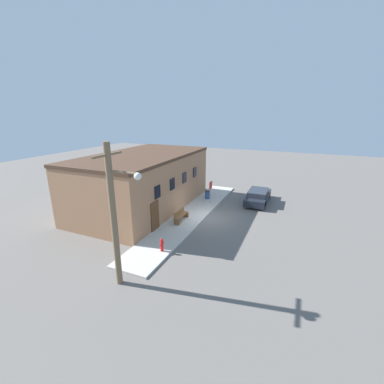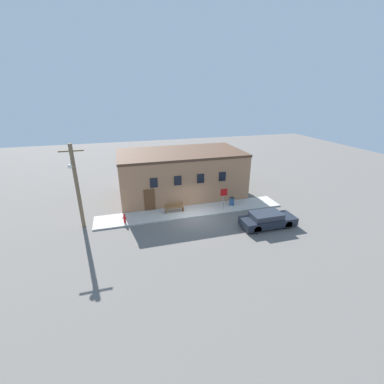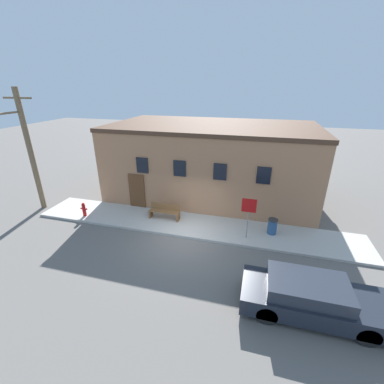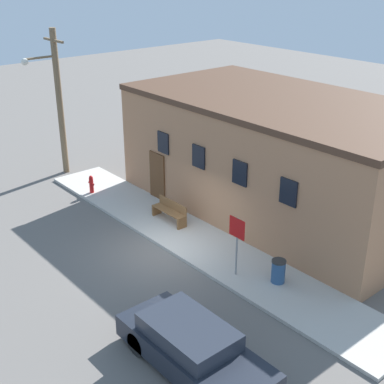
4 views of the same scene
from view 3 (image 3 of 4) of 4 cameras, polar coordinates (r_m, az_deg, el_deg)
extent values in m
plane|color=#66605B|center=(12.99, -1.63, -10.24)|extent=(80.00, 80.00, 0.00)
cube|color=#BCB7AD|center=(13.98, -0.14, -7.33)|extent=(17.52, 2.50, 0.12)
cube|color=#A87551|center=(17.31, 4.38, 6.60)|extent=(12.83, 6.87, 4.51)
cube|color=#4C3323|center=(16.80, 4.62, 14.40)|extent=(12.93, 6.97, 0.24)
cube|color=black|center=(15.02, -10.99, 5.85)|extent=(0.70, 0.08, 0.90)
cube|color=black|center=(14.20, -2.76, 5.25)|extent=(0.70, 0.08, 0.90)
cube|color=black|center=(13.71, 6.24, 4.48)|extent=(0.70, 0.08, 0.90)
cube|color=black|center=(13.57, 15.65, 3.55)|extent=(0.70, 0.08, 0.90)
cube|color=brown|center=(15.80, -12.10, 0.06)|extent=(1.00, 0.08, 2.20)
cylinder|color=red|center=(15.85, -22.85, -3.79)|extent=(0.19, 0.19, 0.68)
sphere|color=red|center=(15.69, -23.06, -2.52)|extent=(0.17, 0.17, 0.17)
cylinder|color=red|center=(15.90, -23.33, -3.38)|extent=(0.11, 0.09, 0.09)
cylinder|color=red|center=(15.72, -22.47, -3.53)|extent=(0.11, 0.09, 0.09)
cylinder|color=gray|center=(12.58, 12.30, -5.82)|extent=(0.06, 0.06, 2.09)
cube|color=red|center=(12.25, 12.57, -2.96)|extent=(0.68, 0.02, 0.68)
cube|color=brown|center=(14.74, -9.11, -4.71)|extent=(0.08, 0.44, 0.43)
cube|color=brown|center=(14.20, -3.04, -5.57)|extent=(0.08, 0.44, 0.43)
cube|color=brown|center=(14.34, -6.18, -4.30)|extent=(1.71, 0.44, 0.04)
cube|color=brown|center=(14.42, -5.93, -3.24)|extent=(1.71, 0.04, 0.36)
cylinder|color=#2D517F|center=(13.57, 17.40, -7.39)|extent=(0.45, 0.45, 0.74)
cylinder|color=#2D2D2D|center=(13.38, 17.60, -5.91)|extent=(0.48, 0.48, 0.06)
cylinder|color=brown|center=(17.46, -32.22, 7.47)|extent=(0.30, 0.30, 6.98)
cylinder|color=brown|center=(16.65, -35.70, 14.07)|extent=(0.10, 1.48, 0.10)
cube|color=brown|center=(17.10, -34.35, 16.89)|extent=(1.80, 0.10, 0.10)
cylinder|color=black|center=(11.08, 32.04, -18.92)|extent=(0.68, 0.20, 0.68)
cylinder|color=black|center=(9.98, 34.57, -24.87)|extent=(0.68, 0.20, 0.68)
cylinder|color=black|center=(10.51, 16.34, -18.30)|extent=(0.68, 0.20, 0.68)
cylinder|color=black|center=(9.34, 16.32, -24.71)|extent=(0.68, 0.20, 0.68)
cube|color=#1E232D|center=(10.00, 25.17, -21.07)|extent=(4.60, 1.81, 0.63)
cube|color=#282D38|center=(9.60, 24.33, -18.64)|extent=(2.53, 1.59, 0.46)
camera|label=1|loc=(21.60, -67.40, 12.23)|focal=24.00mm
camera|label=2|loc=(13.57, -123.22, 2.68)|focal=24.00mm
camera|label=4|loc=(10.80, 109.21, 7.73)|focal=50.00mm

